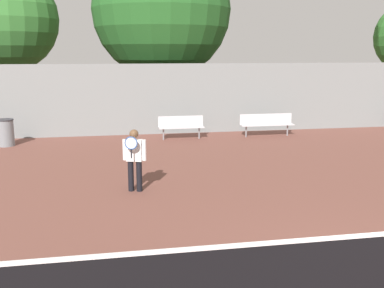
{
  "coord_description": "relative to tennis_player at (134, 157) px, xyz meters",
  "views": [
    {
      "loc": [
        -3.79,
        -4.99,
        3.36
      ],
      "look_at": [
        -1.63,
        6.86,
        0.87
      ],
      "focal_mm": 42.0,
      "sensor_mm": 36.0,
      "label": 1
    }
  ],
  "objects": [
    {
      "name": "tennis_player",
      "position": [
        0.0,
        0.0,
        0.0
      ],
      "size": [
        0.56,
        0.48,
        1.53
      ],
      "rotation": [
        0.0,
        0.0,
        -0.31
      ],
      "color": "black",
      "rests_on": "ground_plane"
    },
    {
      "name": "bench_adjacent_court",
      "position": [
        5.64,
        6.42,
        -0.3
      ],
      "size": [
        2.18,
        0.4,
        0.89
      ],
      "color": "silver",
      "rests_on": "ground_plane"
    },
    {
      "name": "bench_by_gate",
      "position": [
        2.15,
        6.42,
        -0.31
      ],
      "size": [
        1.76,
        0.4,
        0.89
      ],
      "color": "silver",
      "rests_on": "ground_plane"
    },
    {
      "name": "trash_bin",
      "position": [
        -4.3,
        6.25,
        -0.38
      ],
      "size": [
        0.63,
        0.63,
        0.98
      ],
      "color": "gray",
      "rests_on": "ground_plane"
    },
    {
      "name": "back_fence",
      "position": [
        3.27,
        7.7,
        0.57
      ],
      "size": [
        34.93,
        0.06,
        2.88
      ],
      "color": "gray",
      "rests_on": "ground_plane"
    },
    {
      "name": "tree_green_tall",
      "position": [
        1.99,
        11.11,
        4.41
      ],
      "size": [
        6.48,
        6.48,
        8.52
      ],
      "color": "brown",
      "rests_on": "ground_plane"
    },
    {
      "name": "tree_dark_dense",
      "position": [
        -5.27,
        12.51,
        3.97
      ],
      "size": [
        4.93,
        4.93,
        7.32
      ],
      "color": "brown",
      "rests_on": "ground_plane"
    }
  ]
}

